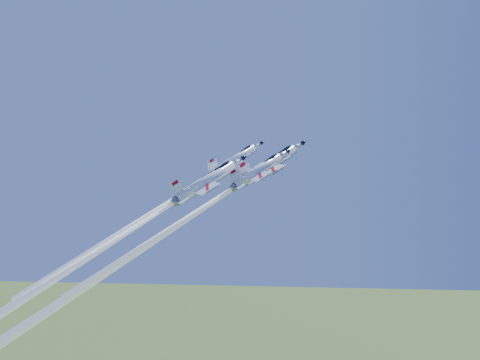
# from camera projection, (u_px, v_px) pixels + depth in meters

# --- Properties ---
(jet_lead) EXTENTS (45.65, 27.92, 46.52)m
(jet_lead) POSITION_uv_depth(u_px,v_px,m) (176.00, 226.00, 102.08)
(jet_lead) COLOR white
(jet_left) EXTENTS (38.58, 23.59, 39.48)m
(jet_left) POSITION_uv_depth(u_px,v_px,m) (156.00, 210.00, 107.60)
(jet_left) COLOR white
(jet_right) EXTENTS (33.70, 20.63, 33.52)m
(jet_right) POSITION_uv_depth(u_px,v_px,m) (193.00, 214.00, 98.98)
(jet_right) COLOR white
(jet_slot) EXTENTS (45.96, 28.12, 46.51)m
(jet_slot) POSITION_uv_depth(u_px,v_px,m) (107.00, 245.00, 100.08)
(jet_slot) COLOR white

